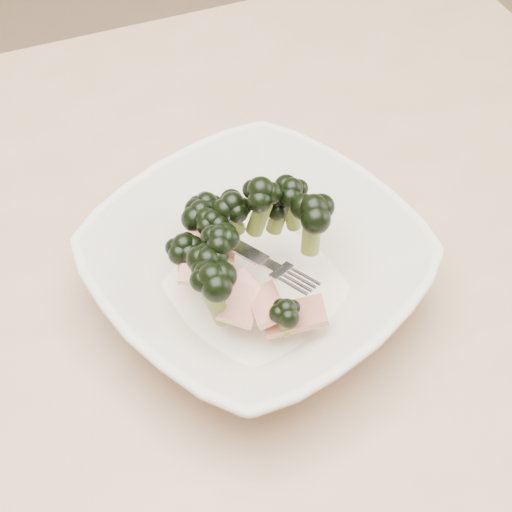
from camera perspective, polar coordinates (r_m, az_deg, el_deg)
name	(u,v)px	position (r m, az deg, el deg)	size (l,w,h in m)	color
dining_table	(133,336)	(0.76, -9.85, -6.36)	(1.20, 0.80, 0.75)	tan
broccoli_dish	(254,263)	(0.63, -0.14, -0.59)	(0.36, 0.36, 0.11)	beige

